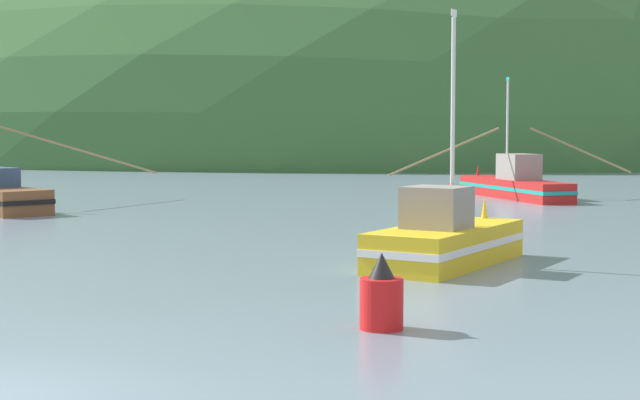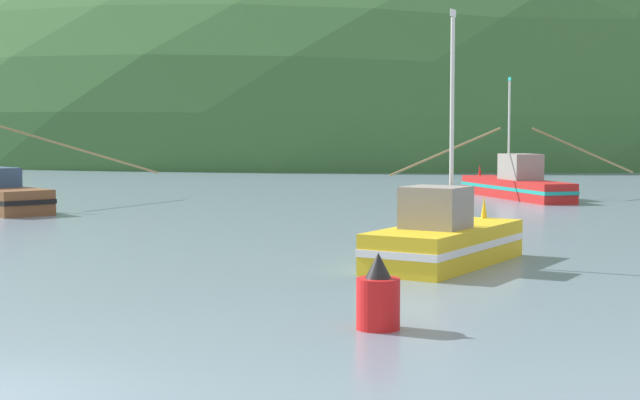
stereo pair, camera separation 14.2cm
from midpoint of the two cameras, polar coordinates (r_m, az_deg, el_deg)
The scene contains 4 objects.
hill_far_right at distance 161.15m, azimuth 2.47°, elevation 2.76°, with size 186.58×149.26×79.73m, color #386633.
fishing_boat_red at distance 55.93m, azimuth 11.51°, elevation 0.91°, with size 13.82×10.54×6.86m.
fishing_boat_yellow at distance 27.88m, azimuth 7.46°, elevation -2.33°, with size 4.61×6.83×7.27m.
channel_buoy at distance 18.90m, azimuth 3.65°, elevation -5.75°, with size 0.85×0.85×1.49m.
Camera 2 is at (7.13, -12.60, 3.85)m, focal length 54.56 mm.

